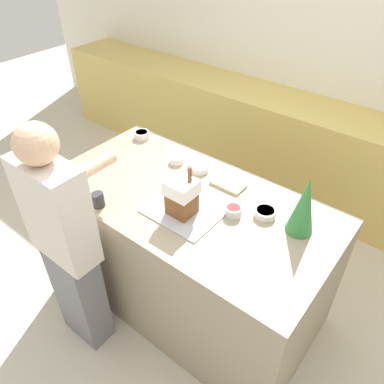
% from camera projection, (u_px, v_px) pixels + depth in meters
% --- Properties ---
extents(ground_plane, '(12.00, 12.00, 0.00)m').
position_uv_depth(ground_plane, '(189.00, 295.00, 2.85)').
color(ground_plane, beige).
extents(wall_back, '(8.00, 0.05, 2.60)m').
position_uv_depth(wall_back, '(332.00, 55.00, 3.30)').
color(wall_back, white).
rests_on(wall_back, ground_plane).
extents(back_cabinet_block, '(6.00, 0.60, 0.94)m').
position_uv_depth(back_cabinet_block, '(299.00, 151.00, 3.61)').
color(back_cabinet_block, '#DBBC60').
rests_on(back_cabinet_block, ground_plane).
extents(kitchen_island, '(1.81, 0.93, 0.96)m').
position_uv_depth(kitchen_island, '(189.00, 252.00, 2.56)').
color(kitchen_island, gray).
rests_on(kitchen_island, ground_plane).
extents(baking_tray, '(0.42, 0.30, 0.01)m').
position_uv_depth(baking_tray, '(182.00, 213.00, 2.15)').
color(baking_tray, '#B2B2BC').
rests_on(baking_tray, kitchen_island).
extents(gingerbread_house, '(0.16, 0.15, 0.32)m').
position_uv_depth(gingerbread_house, '(182.00, 196.00, 2.08)').
color(gingerbread_house, brown).
rests_on(gingerbread_house, baking_tray).
extents(decorative_tree, '(0.15, 0.15, 0.34)m').
position_uv_depth(decorative_tree, '(304.00, 206.00, 1.94)').
color(decorative_tree, '#33843D').
rests_on(decorative_tree, kitchen_island).
extents(candy_bowl_beside_tree, '(0.10, 0.10, 0.04)m').
position_uv_depth(candy_bowl_beside_tree, '(177.00, 159.00, 2.56)').
color(candy_bowl_beside_tree, white).
rests_on(candy_bowl_beside_tree, kitchen_island).
extents(candy_bowl_near_tray_right, '(0.13, 0.13, 0.04)m').
position_uv_depth(candy_bowl_near_tray_right, '(199.00, 167.00, 2.48)').
color(candy_bowl_near_tray_right, white).
rests_on(candy_bowl_near_tray_right, kitchen_island).
extents(candy_bowl_center_rear, '(0.11, 0.11, 0.05)m').
position_uv_depth(candy_bowl_center_rear, '(142.00, 134.00, 2.82)').
color(candy_bowl_center_rear, white).
rests_on(candy_bowl_center_rear, kitchen_island).
extents(candy_bowl_far_left, '(0.13, 0.13, 0.04)m').
position_uv_depth(candy_bowl_far_left, '(265.00, 212.00, 2.12)').
color(candy_bowl_far_left, white).
rests_on(candy_bowl_far_left, kitchen_island).
extents(candy_bowl_near_tray_left, '(0.10, 0.10, 0.05)m').
position_uv_depth(candy_bowl_near_tray_left, '(233.00, 210.00, 2.13)').
color(candy_bowl_near_tray_left, white).
rests_on(candy_bowl_near_tray_left, kitchen_island).
extents(cookbook, '(0.21, 0.13, 0.02)m').
position_uv_depth(cookbook, '(228.00, 184.00, 2.36)').
color(cookbook, '#CCB78C').
rests_on(cookbook, kitchen_island).
extents(mug, '(0.07, 0.07, 0.09)m').
position_uv_depth(mug, '(98.00, 200.00, 2.18)').
color(mug, '#2D2D33').
rests_on(mug, kitchen_island).
extents(person, '(0.42, 0.53, 1.60)m').
position_uv_depth(person, '(67.00, 245.00, 2.13)').
color(person, slate).
rests_on(person, ground_plane).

